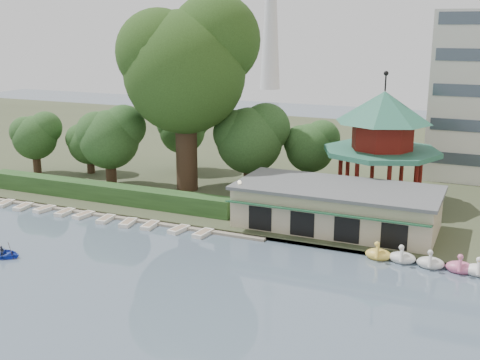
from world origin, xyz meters
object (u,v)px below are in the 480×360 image
Objects in this scene: pavilion at (382,136)px; big_tree at (187,62)px; dock at (110,215)px; rowboat_with_passengers at (1,251)px; boathouse at (336,206)px.

big_tree reaches higher than pavilion.
pavilion reaches higher than dock.
rowboat_with_passengers is (-25.68, -27.56, -6.98)m from pavilion.
big_tree is at bearing 78.43° from rowboat_with_passengers.
boathouse is at bearing 12.24° from dock.
pavilion is (24.00, 14.80, 7.36)m from dock.
boathouse is 3.53× the size of rowboat_with_passengers.
rowboat_with_passengers is at bearing -97.52° from dock.
boathouse is 29.53m from rowboat_with_passengers.
boathouse is 11.43m from pavilion.
dock is at bearing -106.11° from big_tree.
big_tree is (-18.82, 6.24, 12.37)m from boathouse.
pavilion is 2.56× the size of rowboat_with_passengers.
dock is 18.58m from big_tree.
rowboat_with_passengers is (-23.68, -17.53, -1.87)m from boathouse.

